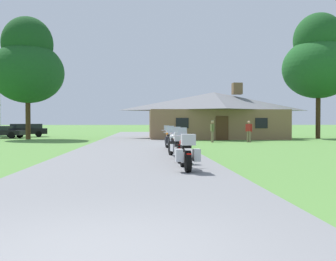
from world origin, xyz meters
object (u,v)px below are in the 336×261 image
(motorcycle_red_second_in_row, at_px, (179,147))
(motorcycle_silver_third_in_row, at_px, (175,144))
(motorcycle_red_nearest_to_camera, at_px, (186,152))
(motorcycle_red_fourth_in_row, at_px, (174,141))
(motorcycle_orange_farthest_in_row, at_px, (170,139))
(parked_black_sedan_far_left, at_px, (3,132))
(bystander_red_shirt_beside_signpost, at_px, (249,130))
(bystander_olive_shirt_near_lodge, at_px, (212,130))
(parked_black_suv_far_left, at_px, (25,130))
(tree_right_of_lodge, at_px, (318,60))
(tree_left_far, at_px, (28,64))

(motorcycle_red_second_in_row, relative_size, motorcycle_silver_third_in_row, 1.00)
(motorcycle_red_nearest_to_camera, distance_m, motorcycle_red_fourth_in_row, 7.28)
(motorcycle_red_second_in_row, height_order, motorcycle_orange_farthest_in_row, same)
(parked_black_sedan_far_left, bearing_deg, motorcycle_orange_farthest_in_row, -130.42)
(motorcycle_red_nearest_to_camera, distance_m, motorcycle_orange_farthest_in_row, 9.77)
(motorcycle_silver_third_in_row, relative_size, bystander_red_shirt_beside_signpost, 1.25)
(bystander_olive_shirt_near_lodge, height_order, parked_black_sedan_far_left, bystander_olive_shirt_near_lodge)
(motorcycle_silver_third_in_row, bearing_deg, bystander_olive_shirt_near_lodge, 64.73)
(motorcycle_red_second_in_row, distance_m, parked_black_suv_far_left, 31.20)
(motorcycle_red_nearest_to_camera, distance_m, bystander_olive_shirt_near_lodge, 18.30)
(motorcycle_silver_third_in_row, xyz_separation_m, tree_right_of_lodge, (15.36, 19.88, 6.93))
(motorcycle_red_nearest_to_camera, height_order, motorcycle_red_second_in_row, same)
(motorcycle_silver_third_in_row, height_order, tree_left_far, tree_left_far)
(motorcycle_silver_third_in_row, xyz_separation_m, bystander_olive_shirt_near_lodge, (3.92, 13.13, 0.33))
(motorcycle_orange_farthest_in_row, bearing_deg, motorcycle_red_second_in_row, -99.38)
(motorcycle_silver_third_in_row, height_order, tree_right_of_lodge, tree_right_of_lodge)
(bystander_red_shirt_beside_signpost, bearing_deg, motorcycle_red_second_in_row, 105.70)
(motorcycle_red_second_in_row, relative_size, motorcycle_red_fourth_in_row, 1.00)
(motorcycle_silver_third_in_row, height_order, parked_black_suv_far_left, parked_black_suv_far_left)
(tree_right_of_lodge, xyz_separation_m, tree_left_far, (-27.27, -0.17, -0.69))
(motorcycle_red_nearest_to_camera, xyz_separation_m, bystander_red_shirt_beside_signpost, (6.81, 17.82, 0.32))
(bystander_red_shirt_beside_signpost, bearing_deg, tree_left_far, 20.35)
(tree_right_of_lodge, bearing_deg, motorcycle_red_second_in_row, -125.06)
(motorcycle_red_fourth_in_row, relative_size, parked_black_suv_far_left, 0.42)
(motorcycle_red_nearest_to_camera, bearing_deg, motorcycle_silver_third_in_row, 88.48)
(parked_black_suv_far_left, bearing_deg, parked_black_sedan_far_left, 145.48)
(bystander_red_shirt_beside_signpost, height_order, tree_left_far, tree_left_far)
(parked_black_suv_far_left, bearing_deg, motorcycle_silver_third_in_row, -168.19)
(tree_left_far, distance_m, parked_black_suv_far_left, 8.88)
(bystander_red_shirt_beside_signpost, bearing_deg, bystander_olive_shirt_near_lodge, 39.10)
(motorcycle_red_fourth_in_row, height_order, tree_left_far, tree_left_far)
(bystander_red_shirt_beside_signpost, distance_m, tree_right_of_lodge, 12.79)
(tree_right_of_lodge, distance_m, parked_black_suv_far_left, 30.73)
(motorcycle_red_fourth_in_row, relative_size, parked_black_sedan_far_left, 0.47)
(motorcycle_red_second_in_row, bearing_deg, bystander_olive_shirt_near_lodge, 75.61)
(motorcycle_orange_farthest_in_row, distance_m, tree_right_of_lodge, 22.36)
(motorcycle_orange_farthest_in_row, height_order, tree_left_far, tree_left_far)
(motorcycle_orange_farthest_in_row, xyz_separation_m, tree_right_of_lodge, (15.22, 14.84, 6.94))
(motorcycle_orange_farthest_in_row, relative_size, parked_black_sedan_far_left, 0.47)
(bystander_olive_shirt_near_lodge, xyz_separation_m, tree_right_of_lodge, (11.44, 6.75, 6.60))
(motorcycle_red_fourth_in_row, bearing_deg, parked_black_sedan_far_left, 122.79)
(motorcycle_silver_third_in_row, bearing_deg, parked_black_sedan_far_left, 115.39)
(motorcycle_red_second_in_row, height_order, motorcycle_silver_third_in_row, same)
(motorcycle_red_second_in_row, bearing_deg, tree_right_of_lodge, 55.16)
(motorcycle_orange_farthest_in_row, bearing_deg, parked_black_suv_far_left, 116.28)
(tree_right_of_lodge, height_order, parked_black_sedan_far_left, tree_right_of_lodge)
(tree_left_far, xyz_separation_m, parked_black_suv_far_left, (-2.11, 6.12, -6.08))
(motorcycle_red_second_in_row, distance_m, tree_right_of_lodge, 27.69)
(tree_left_far, bearing_deg, bystander_olive_shirt_near_lodge, -22.58)
(bystander_olive_shirt_near_lodge, bearing_deg, bystander_red_shirt_beside_signpost, 83.49)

